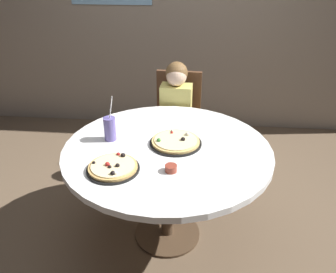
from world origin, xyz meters
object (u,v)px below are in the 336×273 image
Objects in this scene: chair_wooden at (177,119)px; pizza_veggie at (176,142)px; pizza_cheese at (113,167)px; soda_cup at (110,129)px; sauce_bowl at (171,168)px; dining_table at (167,158)px; diner_child at (175,133)px.

pizza_veggie is at bearing -86.93° from chair_wooden.
pizza_veggie and pizza_cheese have the same top height.
sauce_bowl is (0.43, -0.34, -0.06)m from soda_cup.
chair_wooden is 0.97m from soda_cup.
dining_table is 0.73m from diner_child.
soda_cup is at bearing 105.93° from pizza_cheese.
soda_cup is at bearing 170.44° from dining_table.
dining_table is at bearing 45.81° from pizza_cheese.
dining_table is at bearing -89.64° from diner_child.
chair_wooden is at bearing 86.93° from diner_child.
dining_table is 1.24× the size of diner_child.
pizza_veggie is 0.44m from soda_cup.
pizza_veggie is (0.06, -0.67, 0.28)m from diner_child.
pizza_veggie is 0.32m from sauce_bowl.
diner_child reaches higher than sauce_bowl.
chair_wooden reaches higher than sauce_bowl.
pizza_cheese is 1.00× the size of soda_cup.
diner_child is 3.52× the size of pizza_cheese.
pizza_veggie reaches higher than dining_table.
pizza_cheese is (-0.28, -1.01, 0.28)m from diner_child.
pizza_cheese reaches higher than dining_table.
sauce_bowl reaches higher than dining_table.
chair_wooden is 13.57× the size of sauce_bowl.
pizza_cheese is (-0.29, -0.29, 0.10)m from dining_table.
pizza_cheese is at bearing -105.60° from diner_child.
chair_wooden is 2.78× the size of pizza_veggie.
dining_table is 0.42m from pizza_cheese.
chair_wooden is 3.10× the size of soda_cup.
soda_cup is 0.56m from sauce_bowl.
sauce_bowl is at bearing -90.58° from pizza_veggie.
diner_child is (-0.00, 0.71, -0.18)m from dining_table.
diner_child is 15.46× the size of sauce_bowl.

